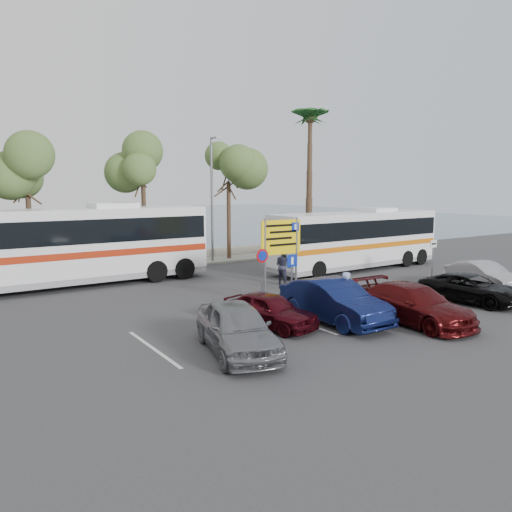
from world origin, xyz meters
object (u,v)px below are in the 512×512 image
car_silver_a (237,328)px  car_silver_b (484,276)px  street_lamp_right (212,193)px  car_red (269,310)px  coach_bus_right (356,241)px  pedestrian_near (344,296)px  direction_sign (281,243)px  pedestrian_far (283,266)px  coach_bus_left (75,248)px  suv_black (471,289)px  car_blue (334,301)px  car_maroon (414,304)px

car_silver_a → car_silver_b: car_silver_a is taller
street_lamp_right → car_red: size_ratio=2.15×
coach_bus_right → pedestrian_near: bearing=-136.7°
car_silver_a → pedestrian_near: pedestrian_near is taller
direction_sign → pedestrian_far: direction_sign is taller
coach_bus_left → car_silver_a: size_ratio=2.99×
coach_bus_right → pedestrian_far: coach_bus_right is taller
pedestrian_far → suv_black: bearing=-160.7°
car_silver_a → car_blue: 4.90m
car_silver_b → pedestrian_far: pedestrian_far is taller
coach_bus_right → pedestrian_far: 6.72m
car_silver_a → car_maroon: (7.20, -0.74, -0.06)m
car_red → pedestrian_near: (3.05, -0.62, 0.28)m
car_red → pedestrian_near: bearing=-26.9°
car_blue → car_maroon: size_ratio=0.98×
car_maroon → car_red: (-4.80, 2.46, -0.08)m
street_lamp_right → car_maroon: street_lamp_right is taller
street_lamp_right → direction_sign: bearing=-100.9°
car_silver_a → coach_bus_right: bearing=47.6°
car_silver_a → car_maroon: bearing=8.5°
pedestrian_near → car_silver_a: bearing=-9.2°
coach_bus_left → coach_bus_right: 16.10m
car_silver_a → car_silver_b: size_ratio=1.10×
coach_bus_right → car_silver_b: coach_bus_right is taller
street_lamp_right → car_blue: bearing=-101.8°
street_lamp_right → car_silver_a: size_ratio=1.77×
direction_sign → suv_black: direction_sign is taller
pedestrian_near → car_silver_b: bearing=161.2°
coach_bus_right → direction_sign: bearing=-157.8°
car_red → pedestrian_near: 3.12m
direction_sign → coach_bus_right: size_ratio=0.30×
direction_sign → car_silver_a: size_ratio=0.80×
car_blue → suv_black: (7.20, -0.89, -0.18)m
suv_black → car_silver_b: size_ratio=1.07×
car_silver_a → car_red: car_silver_a is taller
coach_bus_left → car_maroon: bearing=-58.1°
coach_bus_left → car_maroon: coach_bus_left is taller
street_lamp_right → coach_bus_right: 9.73m
car_maroon → car_silver_b: (7.80, 2.15, -0.04)m
car_silver_b → suv_black: bearing=-141.5°
street_lamp_right → car_red: bearing=-111.0°
car_silver_a → suv_black: (12.00, 0.08, -0.16)m
coach_bus_right → pedestrian_far: size_ratio=6.24×
suv_black → pedestrian_far: size_ratio=2.29×
car_red → car_maroon: bearing=-42.5°
coach_bus_left → direction_sign: bearing=-44.2°
street_lamp_right → car_blue: (-3.20, -15.32, -3.81)m
coach_bus_left → pedestrian_near: coach_bus_left is taller
car_silver_a → car_red: (2.40, 1.72, -0.13)m
coach_bus_right → pedestrian_near: (-8.65, -8.16, -0.81)m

